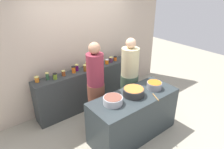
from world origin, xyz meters
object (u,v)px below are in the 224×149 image
object	(u,v)px
cooking_pot_right	(154,85)
wooden_spoon	(156,97)
preserve_jar_5	(77,68)
preserve_jar_10	(107,62)
preserve_jar_9	(97,62)
cooking_pot_center	(134,92)
preserve_jar_0	(37,79)
cook_with_tongs	(96,91)
preserve_jar_2	(55,76)
preserve_jar_7	(87,65)
preserve_jar_3	(63,73)
preserve_jar_4	(74,70)
cooking_pot_left	(113,100)
cook_in_cap	(129,82)
preserve_jar_12	(115,58)
preserve_jar_14	(129,54)
preserve_jar_1	(47,76)
preserve_jar_11	(111,60)
preserve_jar_6	(85,68)
preserve_jar_13	(129,56)
preserve_jar_8	(96,65)

from	to	relation	value
cooking_pot_right	wooden_spoon	bearing A→B (deg)	-134.10
preserve_jar_5	preserve_jar_10	bearing A→B (deg)	-7.29
preserve_jar_9	cooking_pot_center	distance (m)	1.46
preserve_jar_0	cook_with_tongs	size ratio (longest dim) A/B	0.07
preserve_jar_2	preserve_jar_7	distance (m)	0.81
preserve_jar_3	preserve_jar_4	distance (m)	0.24
cooking_pot_left	wooden_spoon	size ratio (longest dim) A/B	1.36
wooden_spoon	cook_with_tongs	size ratio (longest dim) A/B	0.13
cooking_pot_right	cook_with_tongs	size ratio (longest dim) A/B	0.16
preserve_jar_3	preserve_jar_9	world-z (taller)	preserve_jar_9
preserve_jar_3	cook_in_cap	bearing A→B (deg)	-37.68
preserve_jar_3	preserve_jar_9	xyz separation A→B (m)	(0.89, 0.06, 0.00)
cooking_pot_right	cook_with_tongs	distance (m)	1.12
cooking_pot_left	preserve_jar_5	bearing A→B (deg)	85.04
preserve_jar_9	preserve_jar_12	bearing A→B (deg)	-6.46
preserve_jar_5	wooden_spoon	bearing A→B (deg)	-71.26
preserve_jar_4	preserve_jar_14	bearing A→B (deg)	1.58
preserve_jar_5	preserve_jar_3	bearing A→B (deg)	-171.10
wooden_spoon	cook_with_tongs	bearing A→B (deg)	126.08
preserve_jar_4	preserve_jar_5	xyz separation A→B (m)	(0.11, 0.05, -0.00)
preserve_jar_12	cook_with_tongs	size ratio (longest dim) A/B	0.06
preserve_jar_4	preserve_jar_10	xyz separation A→B (m)	(0.86, -0.04, -0.02)
preserve_jar_10	preserve_jar_1	bearing A→B (deg)	176.78
preserve_jar_11	preserve_jar_12	distance (m)	0.15
preserve_jar_5	preserve_jar_6	world-z (taller)	preserve_jar_6
preserve_jar_1	preserve_jar_3	bearing A→B (deg)	-6.60
cook_with_tongs	preserve_jar_10	bearing A→B (deg)	41.98
cook_with_tongs	cooking_pot_right	bearing A→B (deg)	-36.80
cook_in_cap	cooking_pot_right	bearing A→B (deg)	-82.66
preserve_jar_10	cooking_pot_left	distance (m)	1.58
preserve_jar_1	preserve_jar_3	world-z (taller)	preserve_jar_1
preserve_jar_1	cooking_pot_left	xyz separation A→B (m)	(0.55, -1.40, -0.09)
preserve_jar_10	cooking_pot_center	world-z (taller)	preserve_jar_10
preserve_jar_2	cook_in_cap	distance (m)	1.53
preserve_jar_6	cook_in_cap	distance (m)	1.00
preserve_jar_3	preserve_jar_9	distance (m)	0.90
preserve_jar_9	preserve_jar_13	xyz separation A→B (m)	(0.89, -0.13, -0.01)
cooking_pot_right	cook_in_cap	world-z (taller)	cook_in_cap
preserve_jar_0	preserve_jar_9	size ratio (longest dim) A/B	0.95
preserve_jar_0	preserve_jar_1	distance (m)	0.21
preserve_jar_3	preserve_jar_5	distance (m)	0.35
preserve_jar_14	cook_in_cap	world-z (taller)	cook_in_cap
preserve_jar_7	preserve_jar_12	bearing A→B (deg)	-3.74
preserve_jar_0	preserve_jar_2	size ratio (longest dim) A/B	0.95
preserve_jar_8	cook_with_tongs	bearing A→B (deg)	-124.98
preserve_jar_3	preserve_jar_11	world-z (taller)	preserve_jar_11
preserve_jar_12	cooking_pot_right	world-z (taller)	preserve_jar_12
preserve_jar_4	preserve_jar_2	bearing A→B (deg)	-175.41
cooking_pot_right	wooden_spoon	xyz separation A→B (m)	(-0.23, -0.24, -0.06)
preserve_jar_1	cooking_pot_right	size ratio (longest dim) A/B	0.52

